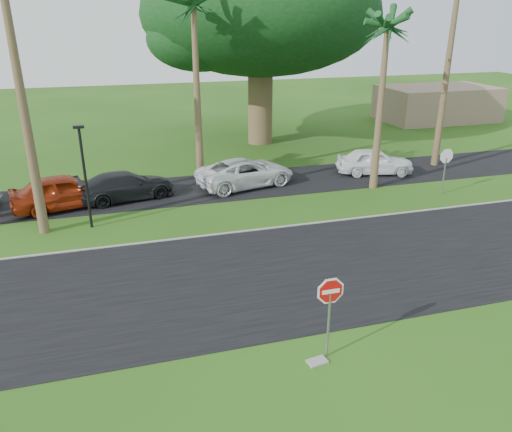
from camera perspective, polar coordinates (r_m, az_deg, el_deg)
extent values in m
plane|color=#254A12|center=(16.86, 2.32, -9.99)|extent=(120.00, 120.00, 0.00)
cube|color=black|center=(18.50, 0.36, -6.82)|extent=(120.00, 8.00, 0.02)
cube|color=black|center=(27.91, -5.78, 3.21)|extent=(120.00, 5.00, 0.02)
cube|color=gray|center=(22.01, -2.64, -1.90)|extent=(120.00, 0.12, 0.06)
cylinder|color=gray|center=(14.14, 8.26, -12.33)|extent=(0.07, 0.07, 2.00)
cylinder|color=white|center=(13.56, 8.52, -8.48)|extent=(1.05, 0.02, 1.05)
cylinder|color=red|center=(13.56, 8.52, -8.48)|extent=(0.90, 0.02, 0.90)
cube|color=white|center=(13.56, 8.52, -8.48)|extent=(0.50, 0.02, 0.12)
cylinder|color=gray|center=(28.34, 20.66, 4.28)|extent=(0.07, 0.07, 2.00)
cylinder|color=white|center=(28.06, 20.96, 6.41)|extent=(1.05, 0.02, 1.05)
cylinder|color=red|center=(28.06, 20.96, 6.41)|extent=(0.90, 0.02, 0.90)
cube|color=white|center=(28.06, 20.96, 6.41)|extent=(0.50, 0.02, 0.12)
cone|color=brown|center=(22.53, -25.17, 11.85)|extent=(0.44, 0.44, 11.50)
cone|color=brown|center=(28.25, -6.73, 13.30)|extent=(0.44, 0.44, 9.50)
cone|color=brown|center=(27.60, 13.98, 11.57)|extent=(0.44, 0.44, 8.50)
cone|color=brown|center=(33.15, 21.03, 15.50)|extent=(0.44, 0.44, 12.00)
cylinder|color=brown|center=(37.57, 0.49, 12.86)|extent=(1.80, 1.80, 6.00)
ellipsoid|color=black|center=(37.11, 0.52, 22.05)|extent=(16.50, 16.50, 8.25)
cylinder|color=black|center=(23.08, -18.90, 3.94)|extent=(0.12, 0.12, 4.50)
cube|color=black|center=(22.51, -19.63, 9.58)|extent=(0.45, 0.25, 0.12)
cube|color=gray|center=(49.38, 19.96, 12.00)|extent=(10.00, 6.00, 3.00)
imported|color=#97260C|center=(26.36, -21.04, 2.62)|extent=(5.35, 3.13, 1.71)
imported|color=black|center=(26.73, -14.68, 3.34)|extent=(5.27, 3.05, 1.44)
imported|color=silver|center=(27.93, -1.19, 4.96)|extent=(5.97, 3.79, 1.54)
imported|color=white|center=(30.98, 13.43, 6.08)|extent=(4.82, 2.85, 1.54)
cube|color=gray|center=(14.45, 7.01, -16.18)|extent=(0.60, 0.43, 0.06)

